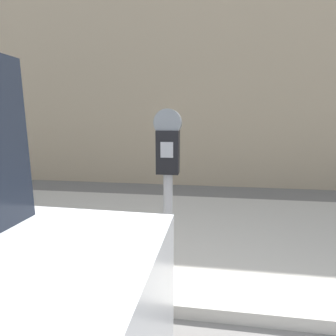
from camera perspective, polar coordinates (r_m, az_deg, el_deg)
The scene contains 3 objects.
sidewalk at distance 3.47m, azimuth -1.66°, elevation -13.57°, with size 24.00×2.80×0.11m.
building_facade at distance 6.22m, azimuth 2.98°, elevation 29.46°, with size 24.00×0.30×6.95m.
parking_meter at distance 2.13m, azimuth -0.00°, elevation -0.15°, with size 0.22×0.14×1.45m.
Camera 1 is at (0.53, -0.92, 1.49)m, focal length 28.00 mm.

